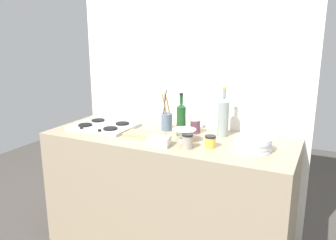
{
  "coord_description": "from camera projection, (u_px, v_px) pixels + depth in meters",
  "views": [
    {
      "loc": [
        1.03,
        -2.13,
        1.62
      ],
      "look_at": [
        0.0,
        0.0,
        1.02
      ],
      "focal_mm": 36.54,
      "sensor_mm": 36.0,
      "label": 1
    }
  ],
  "objects": [
    {
      "name": "utensil_crock",
      "position": [
        167.0,
        121.0,
        2.61
      ],
      "size": [
        0.09,
        0.09,
        0.31
      ],
      "color": "slate",
      "rests_on": "counter_block"
    },
    {
      "name": "counter_block",
      "position": [
        168.0,
        193.0,
        2.59
      ],
      "size": [
        1.8,
        0.7,
        0.9
      ],
      "primitive_type": "cube",
      "color": "tan",
      "rests_on": "ground"
    },
    {
      "name": "condiment_jar_front",
      "position": [
        195.0,
        126.0,
        2.54
      ],
      "size": [
        0.08,
        0.08,
        0.11
      ],
      "color": "#66384C",
      "rests_on": "counter_block"
    },
    {
      "name": "plate_stack",
      "position": [
        253.0,
        144.0,
        2.16
      ],
      "size": [
        0.24,
        0.24,
        0.09
      ],
      "color": "white",
      "rests_on": "counter_block"
    },
    {
      "name": "cutting_board",
      "position": [
        144.0,
        134.0,
        2.48
      ],
      "size": [
        0.29,
        0.16,
        0.02
      ],
      "primitive_type": "cube",
      "rotation": [
        0.0,
        0.0,
        0.03
      ],
      "color": "tan",
      "rests_on": "counter_block"
    },
    {
      "name": "condiment_jar_rear",
      "position": [
        187.0,
        141.0,
        2.2
      ],
      "size": [
        0.07,
        0.07,
        0.1
      ],
      "color": "#9E998C",
      "rests_on": "counter_block"
    },
    {
      "name": "condiment_jar_spare",
      "position": [
        210.0,
        141.0,
        2.22
      ],
      "size": [
        0.07,
        0.07,
        0.08
      ],
      "color": "gold",
      "rests_on": "counter_block"
    },
    {
      "name": "butter_dish",
      "position": [
        159.0,
        141.0,
        2.26
      ],
      "size": [
        0.16,
        0.13,
        0.06
      ],
      "primitive_type": "cube",
      "rotation": [
        0.0,
        0.0,
        0.18
      ],
      "color": "silver",
      "rests_on": "counter_block"
    },
    {
      "name": "stovetop_hob",
      "position": [
        104.0,
        126.0,
        2.69
      ],
      "size": [
        0.48,
        0.36,
        0.04
      ],
      "color": "#B2B2B7",
      "rests_on": "counter_block"
    },
    {
      "name": "backsplash_panel",
      "position": [
        189.0,
        81.0,
        2.72
      ],
      "size": [
        1.9,
        0.06,
        2.51
      ],
      "primitive_type": "cube",
      "color": "white",
      "rests_on": "ground"
    },
    {
      "name": "wine_bottle_leftmost",
      "position": [
        223.0,
        116.0,
        2.45
      ],
      "size": [
        0.08,
        0.08,
        0.36
      ],
      "color": "gray",
      "rests_on": "counter_block"
    },
    {
      "name": "mixing_bowl",
      "position": [
        184.0,
        135.0,
        2.34
      ],
      "size": [
        0.17,
        0.17,
        0.09
      ],
      "color": "white",
      "rests_on": "counter_block"
    },
    {
      "name": "wine_bottle_mid_left",
      "position": [
        181.0,
        119.0,
        2.48
      ],
      "size": [
        0.07,
        0.07,
        0.31
      ],
      "color": "#19471E",
      "rests_on": "counter_block"
    }
  ]
}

